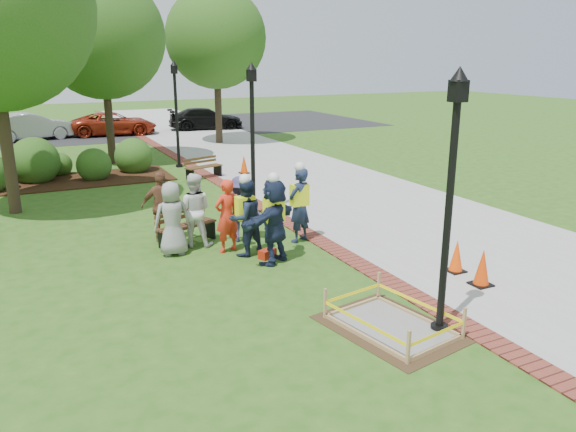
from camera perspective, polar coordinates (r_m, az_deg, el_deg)
name	(u,v)px	position (r m, az deg, el deg)	size (l,w,h in m)	color
ground	(292,281)	(11.48, 0.38, -6.59)	(100.00, 100.00, 0.00)	#285116
sidewalk	(293,172)	(22.22, 0.49, 4.52)	(6.00, 60.00, 0.02)	#9E9E99
brick_edging	(214,179)	(21.01, -7.49, 3.73)	(0.50, 60.00, 0.03)	maroon
mulch_bed	(73,181)	(22.01, -21.02, 3.37)	(7.00, 3.00, 0.05)	#381E0F
parking_lot	(99,130)	(37.07, -18.69, 8.26)	(36.00, 12.00, 0.01)	black
wet_concrete_pad	(392,315)	(9.65, 10.49, -9.90)	(2.09, 2.57, 0.55)	#47331E
bench_near	(187,233)	(13.85, -10.21, -1.73)	(1.57, 1.01, 0.81)	#5A301F
bench_far	(204,172)	(21.26, -8.54, 4.47)	(1.50, 0.85, 0.77)	brown
cone_front	(482,268)	(11.74, 19.13, -5.05)	(0.39, 0.39, 0.77)	black
cone_back	(456,257)	(12.31, 16.74, -3.98)	(0.37, 0.37, 0.72)	black
cone_far	(244,165)	(21.90, -4.49, 5.21)	(0.37, 0.37, 0.73)	black
toolbox	(267,254)	(12.71, -2.11, -3.84)	(0.40, 0.22, 0.20)	#A41F0C
lamp_near	(451,185)	(9.03, 16.19, 3.05)	(0.28, 0.28, 4.26)	black
lamp_mid	(252,128)	(15.80, -3.64, 8.91)	(0.28, 0.28, 4.26)	black
lamp_far	(176,106)	(23.36, -11.31, 10.90)	(0.28, 0.28, 4.26)	black
tree_back	(102,36)	(24.82, -18.38, 16.93)	(5.02, 5.02, 7.70)	#3D2D1E
tree_right	(216,38)	(29.84, -7.33, 17.50)	(5.08, 5.08, 7.85)	#3D2D1E
shrub_b	(37,182)	(22.42, -24.14, 3.20)	(1.76, 1.76, 1.76)	#254F16
shrub_c	(95,179)	(22.06, -18.98, 3.54)	(1.27, 1.27, 1.27)	#254F16
shrub_d	(135,172)	(23.01, -15.31, 4.32)	(1.46, 1.46, 1.46)	#254F16
shrub_e	(61,175)	(23.33, -22.08, 3.87)	(0.94, 0.94, 0.94)	#254F16
casual_person_a	(172,219)	(12.97, -11.67, -0.27)	(0.57, 0.39, 1.70)	gray
casual_person_b	(227,216)	(12.99, -6.25, 0.02)	(0.62, 0.49, 1.72)	red
casual_person_c	(194,210)	(13.48, -9.54, 0.59)	(0.67, 0.58, 1.77)	white
casual_person_d	(162,207)	(13.97, -12.63, 0.91)	(0.64, 0.52, 1.75)	brown
casual_person_e	(241,209)	(13.72, -4.84, 0.70)	(0.60, 0.50, 1.62)	#36345B
hivis_worker_a	(274,219)	(12.16, -1.44, -0.30)	(0.71, 0.64, 2.03)	#182140
hivis_worker_b	(299,203)	(13.59, 1.16, 1.35)	(0.69, 0.59, 1.98)	#171F3C
hivis_worker_c	(245,215)	(12.69, -4.35, 0.06)	(0.63, 0.49, 1.90)	#1A2345
parked_car_b	(33,140)	(33.92, -24.48, 7.03)	(4.89, 2.13, 1.60)	#9D9CA0
parked_car_c	(115,135)	(34.45, -17.14, 7.87)	(4.38, 1.90, 1.43)	#9C2813
parked_car_d	(206,129)	(35.97, -8.31, 8.71)	(4.41, 1.92, 1.44)	black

